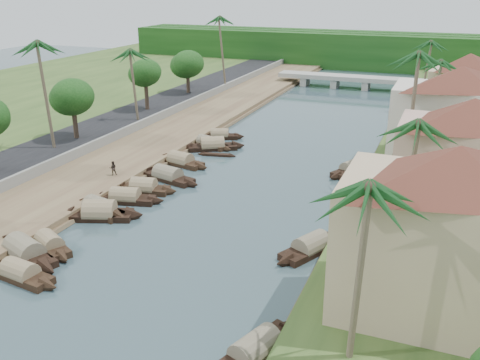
% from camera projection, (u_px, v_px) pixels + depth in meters
% --- Properties ---
extents(ground, '(220.00, 220.00, 0.00)m').
position_uv_depth(ground, '(172.00, 256.00, 40.51)').
color(ground, '#364B51').
rests_on(ground, ground).
extents(left_bank, '(10.00, 180.00, 0.80)m').
position_uv_depth(left_bank, '(133.00, 153.00, 63.30)').
color(left_bank, brown).
rests_on(left_bank, ground).
extents(right_bank, '(16.00, 180.00, 1.20)m').
position_uv_depth(right_bank, '(447.00, 192.00, 51.16)').
color(right_bank, '#2B471C').
rests_on(right_bank, ground).
extents(road, '(8.00, 180.00, 1.40)m').
position_uv_depth(road, '(74.00, 143.00, 66.13)').
color(road, black).
rests_on(road, ground).
extents(retaining_wall, '(0.40, 180.00, 1.10)m').
position_uv_depth(retaining_wall, '(102.00, 141.00, 64.42)').
color(retaining_wall, slate).
rests_on(retaining_wall, left_bank).
extents(treeline, '(120.00, 14.00, 8.00)m').
position_uv_depth(treeline, '(374.00, 51.00, 126.17)').
color(treeline, '#113A0F').
rests_on(treeline, ground).
extents(bridge, '(28.00, 4.00, 2.40)m').
position_uv_depth(bridge, '(351.00, 79.00, 102.59)').
color(bridge, '#97968E').
rests_on(bridge, ground).
extents(building_near, '(14.85, 14.85, 10.20)m').
position_uv_depth(building_near, '(449.00, 231.00, 29.98)').
color(building_near, tan).
rests_on(building_near, right_bank).
extents(building_mid, '(14.11, 14.11, 9.70)m').
position_uv_depth(building_mid, '(467.00, 156.00, 43.66)').
color(building_mid, tan).
rests_on(building_mid, right_bank).
extents(building_far, '(15.59, 15.59, 10.20)m').
position_uv_depth(building_far, '(456.00, 114.00, 56.10)').
color(building_far, beige).
rests_on(building_far, right_bank).
extents(building_distant, '(12.62, 12.62, 9.20)m').
position_uv_depth(building_distant, '(466.00, 87.00, 73.35)').
color(building_distant, tan).
rests_on(building_distant, right_bank).
extents(sampan_2, '(7.45, 2.46, 1.97)m').
position_uv_depth(sampan_2, '(20.00, 274.00, 37.22)').
color(sampan_2, black).
rests_on(sampan_2, ground).
extents(sampan_3, '(9.00, 4.94, 2.38)m').
position_uv_depth(sampan_3, '(25.00, 252.00, 40.13)').
color(sampan_3, black).
rests_on(sampan_3, ground).
extents(sampan_4, '(6.55, 4.40, 1.94)m').
position_uv_depth(sampan_4, '(50.00, 245.00, 41.31)').
color(sampan_4, black).
rests_on(sampan_4, ground).
extents(sampan_5, '(8.08, 4.56, 2.49)m').
position_uv_depth(sampan_5, '(100.00, 214.00, 46.76)').
color(sampan_5, black).
rests_on(sampan_5, ground).
extents(sampan_6, '(7.58, 3.55, 2.21)m').
position_uv_depth(sampan_6, '(99.00, 209.00, 47.70)').
color(sampan_6, black).
rests_on(sampan_6, ground).
extents(sampan_7, '(7.90, 3.36, 2.08)m').
position_uv_depth(sampan_7, '(125.00, 198.00, 50.14)').
color(sampan_7, black).
rests_on(sampan_7, ground).
extents(sampan_8, '(7.18, 2.98, 2.18)m').
position_uv_depth(sampan_8, '(144.00, 188.00, 52.48)').
color(sampan_8, black).
rests_on(sampan_8, ground).
extents(sampan_9, '(8.71, 3.76, 2.17)m').
position_uv_depth(sampan_9, '(168.00, 176.00, 55.70)').
color(sampan_9, black).
rests_on(sampan_9, ground).
extents(sampan_10, '(7.97, 3.28, 2.16)m').
position_uv_depth(sampan_10, '(181.00, 161.00, 60.32)').
color(sampan_10, black).
rests_on(sampan_10, ground).
extents(sampan_11, '(8.12, 5.81, 2.37)m').
position_uv_depth(sampan_11, '(212.00, 146.00, 65.81)').
color(sampan_11, black).
rests_on(sampan_11, ground).
extents(sampan_12, '(8.01, 3.86, 1.93)m').
position_uv_depth(sampan_12, '(208.00, 143.00, 66.93)').
color(sampan_12, black).
rests_on(sampan_12, ground).
extents(sampan_13, '(6.78, 3.54, 1.89)m').
position_uv_depth(sampan_13, '(220.00, 136.00, 70.31)').
color(sampan_13, black).
rests_on(sampan_13, ground).
extents(sampan_14, '(4.37, 8.34, 2.04)m').
position_uv_depth(sampan_14, '(255.00, 351.00, 29.50)').
color(sampan_14, black).
rests_on(sampan_14, ground).
extents(sampan_15, '(4.90, 7.80, 2.13)m').
position_uv_depth(sampan_15, '(311.00, 247.00, 40.92)').
color(sampan_15, black).
rests_on(sampan_15, ground).
extents(sampan_16, '(4.85, 8.01, 2.02)m').
position_uv_depth(sampan_16, '(353.00, 169.00, 57.85)').
color(sampan_16, black).
rests_on(sampan_16, ground).
extents(canoe_1, '(5.70, 2.40, 0.92)m').
position_uv_depth(canoe_1, '(44.00, 252.00, 40.89)').
color(canoe_1, black).
rests_on(canoe_1, ground).
extents(canoe_2, '(4.87, 1.57, 0.70)m').
position_uv_depth(canoe_2, '(217.00, 155.00, 63.50)').
color(canoe_2, black).
rests_on(canoe_2, ground).
extents(palm_0, '(3.20, 3.20, 11.13)m').
position_uv_depth(palm_0, '(365.00, 190.00, 24.57)').
color(palm_0, brown).
rests_on(palm_0, ground).
extents(palm_1, '(3.20, 3.20, 10.54)m').
position_uv_depth(palm_1, '(414.00, 125.00, 37.72)').
color(palm_1, brown).
rests_on(palm_1, ground).
extents(palm_2, '(3.20, 3.20, 13.81)m').
position_uv_depth(palm_2, '(418.00, 57.00, 47.84)').
color(palm_2, brown).
rests_on(palm_2, ground).
extents(palm_3, '(3.20, 3.20, 10.57)m').
position_uv_depth(palm_3, '(436.00, 63.00, 66.01)').
color(palm_3, brown).
rests_on(palm_3, ground).
extents(palm_5, '(3.20, 3.20, 13.40)m').
position_uv_depth(palm_5, '(40.00, 46.00, 58.00)').
color(palm_5, brown).
rests_on(palm_5, ground).
extents(palm_6, '(3.20, 3.20, 10.92)m').
position_uv_depth(palm_6, '(133.00, 53.00, 71.16)').
color(palm_6, brown).
rests_on(palm_6, ground).
extents(palm_7, '(3.20, 3.20, 11.19)m').
position_uv_depth(palm_7, '(428.00, 43.00, 81.11)').
color(palm_7, brown).
rests_on(palm_7, ground).
extents(palm_8, '(3.20, 3.20, 13.63)m').
position_uv_depth(palm_8, '(224.00, 19.00, 93.49)').
color(palm_8, brown).
rests_on(palm_8, ground).
extents(tree_3, '(5.07, 5.07, 7.13)m').
position_uv_depth(tree_3, '(72.00, 98.00, 64.02)').
color(tree_3, '#443327').
rests_on(tree_3, ground).
extents(tree_4, '(4.54, 4.54, 7.27)m').
position_uv_depth(tree_4, '(145.00, 74.00, 78.50)').
color(tree_4, '#443327').
rests_on(tree_4, ground).
extents(tree_5, '(5.31, 5.31, 6.98)m').
position_uv_depth(tree_5, '(187.00, 65.00, 90.58)').
color(tree_5, '#443327').
rests_on(tree_5, ground).
extents(person_far, '(0.92, 0.88, 1.49)m').
position_uv_depth(person_far, '(113.00, 168.00, 54.72)').
color(person_far, '#302721').
rests_on(person_far, left_bank).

